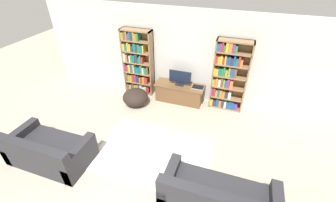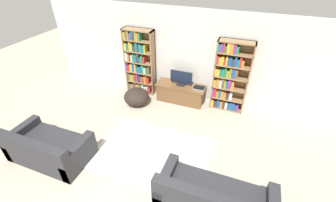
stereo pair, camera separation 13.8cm
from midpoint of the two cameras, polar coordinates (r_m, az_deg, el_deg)
name	(u,v)px [view 1 (the left image)]	position (r m, az deg, el deg)	size (l,w,h in m)	color
wall_back	(185,56)	(6.41, 3.72, 11.28)	(8.80, 0.06, 2.60)	silver
bookshelf_left	(137,63)	(6.87, -8.37, 9.48)	(0.91, 0.30, 1.97)	#93704C
bookshelf_right	(228,76)	(6.21, 14.31, 6.06)	(0.91, 0.30, 1.97)	#93704C
tv_stand	(179,93)	(6.62, 2.32, 2.09)	(1.43, 0.52, 0.54)	brown
television	(180,78)	(6.38, 2.45, 5.91)	(0.64, 0.16, 0.44)	black
laptop	(198,87)	(6.38, 7.00, 3.46)	(0.33, 0.24, 0.03)	#B7B7BC
area_rug	(153,153)	(5.16, -4.57, -13.09)	(2.49, 1.76, 0.02)	white
couch_left_sectional	(49,151)	(5.47, -28.59, -11.15)	(1.69, 0.93, 0.79)	#2D2D33
couch_right_sofa	(218,200)	(4.22, 11.60, -23.36)	(1.95, 0.87, 0.84)	#2D2D33
beanbag_ottoman	(135,97)	(6.56, -8.85, 0.95)	(0.73, 0.73, 0.47)	#2D231E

